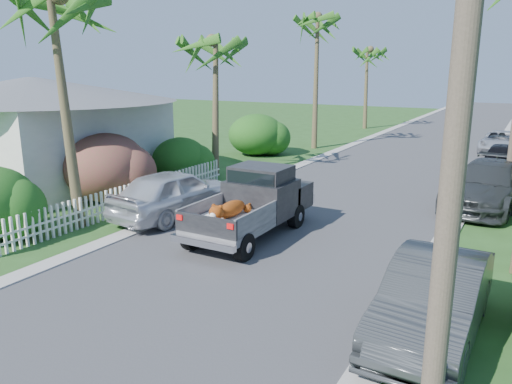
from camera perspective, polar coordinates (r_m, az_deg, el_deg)
The scene contains 19 objects.
ground at distance 10.93m, azimuth -9.97°, elevation -13.23°, with size 120.00×120.00×0.00m, color #26491B.
road at distance 33.41m, azimuth 18.25°, elevation 4.71°, with size 8.00×100.00×0.02m, color #38383A.
curb_left at distance 34.48m, azimuth 11.23°, elevation 5.45°, with size 0.60×100.00×0.06m, color #A5A39E.
curb_right at distance 32.87m, azimuth 25.61°, elevation 3.94°, with size 0.60×100.00×0.06m, color #A5A39E.
pickup_truck at distance 15.28m, azimuth 0.09°, elevation -1.03°, with size 1.98×5.12×2.06m.
parked_car_rn at distance 10.09m, azimuth 19.63°, elevation -11.49°, with size 1.60×4.60×1.51m, color #2F3234.
parked_car_rm at distance 19.99m, azimuth 24.91°, elevation 0.69°, with size 2.31×5.69×1.65m, color #2D3032.
parked_car_rf at distance 26.94m, azimuth 26.28°, elevation 3.42°, with size 1.68×4.17×1.42m, color black.
parked_car_rd at distance 33.56m, azimuth 26.16°, elevation 5.12°, with size 2.14×4.64×1.29m, color #B6B7BD.
parked_car_ln at distance 17.20m, azimuth -9.29°, elevation -0.14°, with size 1.96×4.87×1.66m, color silver.
palm_l_b at distance 23.47m, azimuth -4.79°, elevation 16.79°, with size 4.40×4.40×7.40m.
palm_l_c at distance 32.04m, azimuth 7.07°, elevation 19.12°, with size 4.40×4.40×9.20m.
palm_l_d at distance 43.40m, azimuth 12.69°, elevation 15.56°, with size 4.40×4.40×7.70m.
shrub_l_b at distance 19.82m, azimuth -16.71°, elevation 2.71°, with size 3.00×3.30×2.60m, color #B01942.
shrub_l_c at distance 22.53m, azimuth -8.65°, elevation 3.66°, with size 2.40×2.64×2.00m, color #164814.
shrub_l_d at distance 29.42m, azimuth 0.04°, elevation 6.59°, with size 3.20×3.52×2.40m, color #164814.
picket_fence at distance 18.40m, azimuth -13.74°, elevation -0.49°, with size 0.10×11.00×1.00m, color white.
house_left at distance 24.27m, azimuth -23.78°, elevation 6.05°, with size 9.00×8.00×4.60m.
utility_pole_a at distance 5.49m, azimuth 22.26°, elevation 9.25°, with size 1.60×0.26×9.00m.
Camera 1 is at (6.31, -7.44, 4.95)m, focal length 35.00 mm.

